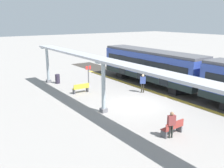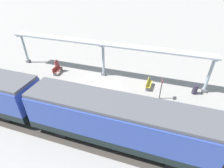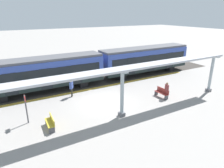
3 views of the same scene
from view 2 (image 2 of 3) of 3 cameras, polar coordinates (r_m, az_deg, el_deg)
ground_plane at (r=18.03m, az=-6.12°, el=-1.89°), size 176.00×176.00×0.00m
tactile_edge_strip at (r=15.70m, az=-11.03°, el=-8.66°), size 0.48×26.69×0.01m
trackbed at (r=14.61m, az=-14.41°, el=-13.17°), size 3.20×38.69×0.01m
train_near_carriage at (r=12.00m, az=1.53°, el=-12.02°), size 2.65×12.31×3.48m
canopy_pillar_nearest at (r=19.01m, az=28.88°, el=2.45°), size 1.10×0.44×3.72m
canopy_pillar_second at (r=19.59m, az=-2.81°, el=7.74°), size 1.10×0.44×3.72m
canopy_pillar_third at (r=25.08m, az=-26.37°, el=10.21°), size 1.10×0.44×3.72m
canopy_beam at (r=18.82m, az=-2.80°, el=12.97°), size 1.20×21.98×0.16m
bench_near_end at (r=18.43m, az=11.70°, el=0.07°), size 1.52×0.50×0.86m
bench_mid_platform at (r=21.61m, az=-17.34°, el=4.48°), size 1.51×0.49×0.86m
trash_bin at (r=18.97m, az=25.27°, el=-1.60°), size 0.48×0.48×0.96m
platform_info_sign at (r=16.63m, az=15.65°, el=-0.91°), size 0.56×0.10×2.20m
passenger_waiting_near_edge at (r=14.93m, az=-2.60°, el=-5.18°), size 0.53×0.47×1.70m
passenger_by_the_benches at (r=21.74m, az=-17.46°, el=6.22°), size 0.49×0.33×1.55m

